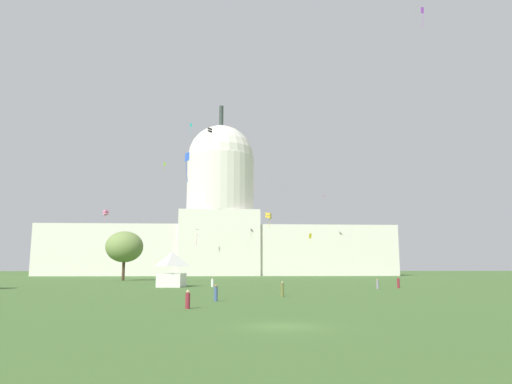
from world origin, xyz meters
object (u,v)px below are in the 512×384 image
object	(u,v)px
person_maroon_near_tent	(188,300)
kite_black_mid	(210,130)
kite_violet_high	(422,13)
person_white_lawn_far_left	(212,283)
person_olive_edge_west	(282,290)
kite_turquoise_high	(191,126)
person_maroon_near_tree_west	(398,283)
person_denim_mid_right	(216,293)
tree_west_near	(124,247)
event_tent	(172,268)
kite_magenta_low	(195,232)
kite_gold_low	(268,216)
kite_red_mid	(323,197)
kite_pink_low	(106,213)
person_grey_front_right	(378,284)
kite_blue_mid	(187,160)
capitol_building	(220,225)
kite_lime_high	(165,165)
kite_yellow_low	(310,237)

from	to	relation	value
person_maroon_near_tent	kite_black_mid	bearing A→B (deg)	112.83
kite_violet_high	person_white_lawn_far_left	bearing A→B (deg)	-141.74
person_olive_edge_west	kite_turquoise_high	world-z (taller)	kite_turquoise_high
kite_black_mid	person_maroon_near_tree_west	bearing A→B (deg)	-79.46
person_denim_mid_right	kite_black_mid	bearing A→B (deg)	136.16
person_maroon_near_tree_west	person_maroon_near_tent	world-z (taller)	person_maroon_near_tree_west
kite_turquoise_high	tree_west_near	bearing A→B (deg)	-29.91
person_white_lawn_far_left	person_olive_edge_west	world-z (taller)	person_olive_edge_west
event_tent	person_maroon_near_tree_west	size ratio (longest dim) A/B	3.79
person_olive_edge_west	kite_magenta_low	world-z (taller)	kite_magenta_low
person_white_lawn_far_left	person_olive_edge_west	distance (m)	29.46
kite_gold_low	kite_magenta_low	xyz separation A→B (m)	(-17.62, 48.99, 0.29)
kite_red_mid	kite_black_mid	xyz separation A→B (m)	(-39.01, -86.46, -0.60)
person_olive_edge_west	kite_pink_low	bearing A→B (deg)	-20.97
tree_west_near	person_grey_front_right	distance (m)	71.22
kite_pink_low	person_white_lawn_far_left	bearing A→B (deg)	-69.32
person_olive_edge_west	kite_blue_mid	distance (m)	23.75
capitol_building	kite_black_mid	world-z (taller)	capitol_building
kite_blue_mid	kite_turquoise_high	size ratio (longest dim) A/B	1.08
kite_turquoise_high	kite_blue_mid	bearing A→B (deg)	0.22
tree_west_near	kite_lime_high	world-z (taller)	kite_lime_high
kite_lime_high	kite_magenta_low	bearing A→B (deg)	138.54
kite_yellow_low	person_grey_front_right	bearing A→B (deg)	-48.81
person_maroon_near_tree_west	kite_magenta_low	distance (m)	76.67
kite_pink_low	capitol_building	bearing A→B (deg)	31.73
person_denim_mid_right	kite_red_mid	distance (m)	131.88
person_denim_mid_right	kite_lime_high	distance (m)	117.14
event_tent	kite_turquoise_high	size ratio (longest dim) A/B	1.70
kite_lime_high	tree_west_near	bearing A→B (deg)	92.20
kite_lime_high	kite_black_mid	xyz separation A→B (m)	(17.79, -72.40, -9.09)
event_tent	person_maroon_near_tree_west	world-z (taller)	event_tent
capitol_building	kite_lime_high	xyz separation A→B (m)	(-18.46, -38.90, 17.17)
kite_pink_low	kite_turquoise_high	world-z (taller)	kite_turquoise_high
person_white_lawn_far_left	kite_lime_high	distance (m)	85.16
person_maroon_near_tree_west	kite_yellow_low	world-z (taller)	kite_yellow_low
kite_gold_low	kite_blue_mid	xyz separation A→B (m)	(-14.05, -27.94, 4.86)
kite_violet_high	person_olive_edge_west	bearing A→B (deg)	-105.04
kite_gold_low	kite_red_mid	distance (m)	84.43
kite_lime_high	kite_black_mid	world-z (taller)	kite_lime_high
person_grey_front_right	capitol_building	bearing A→B (deg)	-77.38
person_maroon_near_tree_west	kite_lime_high	distance (m)	101.64
person_olive_edge_west	kite_red_mid	distance (m)	123.47
person_maroon_near_tree_west	kite_violet_high	world-z (taller)	kite_violet_high
person_maroon_near_tree_west	kite_gold_low	size ratio (longest dim) A/B	0.56
kite_blue_mid	kite_pink_low	size ratio (longest dim) A/B	1.69
person_white_lawn_far_left	person_maroon_near_tent	size ratio (longest dim) A/B	1.01
event_tent	person_white_lawn_far_left	size ratio (longest dim) A/B	4.39
person_denim_mid_right	kite_turquoise_high	size ratio (longest dim) A/B	0.42
person_maroon_near_tree_west	person_maroon_near_tent	bearing A→B (deg)	-94.30
event_tent	kite_red_mid	world-z (taller)	kite_red_mid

